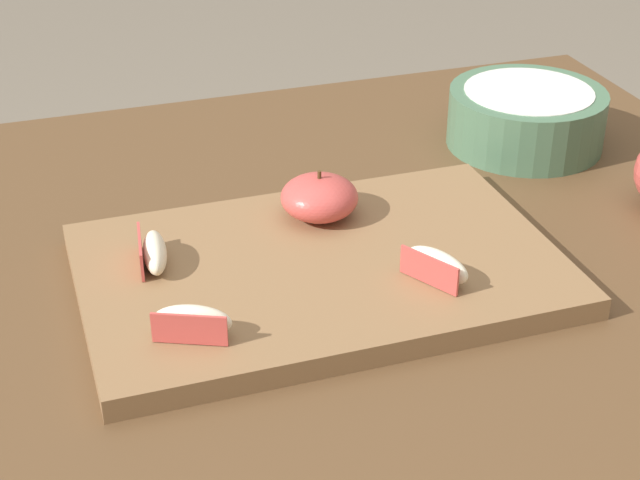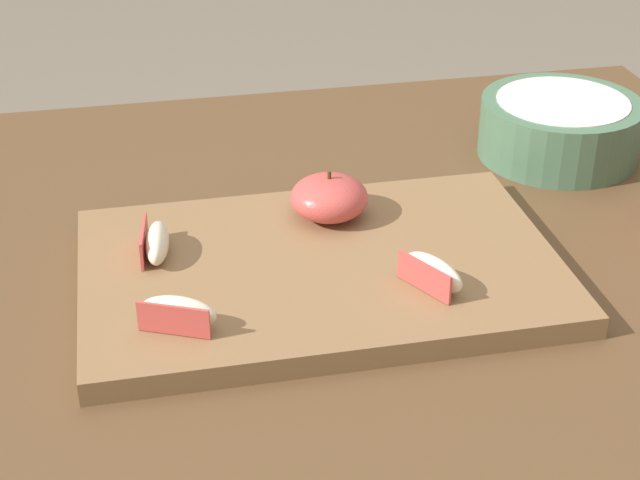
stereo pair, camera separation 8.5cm
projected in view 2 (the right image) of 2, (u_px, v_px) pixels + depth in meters
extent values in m
cube|color=brown|center=(242.00, 278.00, 0.90)|extent=(1.15, 0.81, 0.03)
cube|color=brown|center=(564.00, 325.00, 1.46)|extent=(0.06, 0.06, 0.70)
cube|color=olive|center=(320.00, 270.00, 0.86)|extent=(0.41, 0.27, 0.02)
ellipsoid|color=#D14C47|center=(329.00, 198.00, 0.92)|extent=(0.07, 0.07, 0.04)
cylinder|color=#4C3319|center=(329.00, 176.00, 0.91)|extent=(0.00, 0.00, 0.01)
ellipsoid|color=#F4EACC|center=(178.00, 312.00, 0.77)|extent=(0.06, 0.04, 0.03)
cube|color=#D14C47|center=(173.00, 320.00, 0.76)|extent=(0.05, 0.03, 0.03)
ellipsoid|color=#F4EACC|center=(157.00, 243.00, 0.86)|extent=(0.03, 0.06, 0.03)
cube|color=#D14C47|center=(144.00, 243.00, 0.86)|extent=(0.01, 0.06, 0.03)
ellipsoid|color=#F4EACC|center=(433.00, 272.00, 0.82)|extent=(0.05, 0.06, 0.03)
cube|color=#D14C47|center=(424.00, 277.00, 0.81)|extent=(0.03, 0.05, 0.03)
cylinder|color=#4C7556|center=(559.00, 128.00, 1.07)|extent=(0.17, 0.17, 0.06)
cylinder|color=white|center=(560.00, 123.00, 1.07)|extent=(0.14, 0.14, 0.05)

